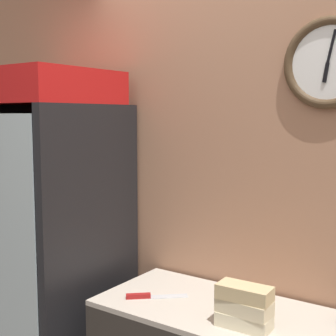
% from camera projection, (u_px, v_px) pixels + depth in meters
% --- Properties ---
extents(wall_back, '(5.20, 0.10, 2.70)m').
position_uv_depth(wall_back, '(303.00, 201.00, 2.23)').
color(wall_back, '#AD7A5B').
rests_on(wall_back, ground_plane).
extents(beverage_cooler, '(0.66, 0.72, 2.00)m').
position_uv_depth(beverage_cooler, '(59.00, 234.00, 2.69)').
color(beverage_cooler, black).
rests_on(beverage_cooler, ground_plane).
extents(sandwich_stack_bottom, '(0.23, 0.12, 0.06)m').
position_uv_depth(sandwich_stack_bottom, '(244.00, 320.00, 1.95)').
color(sandwich_stack_bottom, beige).
rests_on(sandwich_stack_bottom, prep_counter).
extents(sandwich_stack_middle, '(0.23, 0.11, 0.06)m').
position_uv_depth(sandwich_stack_middle, '(244.00, 306.00, 1.94)').
color(sandwich_stack_middle, beige).
rests_on(sandwich_stack_middle, sandwich_stack_bottom).
extents(sandwich_stack_top, '(0.23, 0.12, 0.06)m').
position_uv_depth(sandwich_stack_top, '(244.00, 293.00, 1.93)').
color(sandwich_stack_top, tan).
rests_on(sandwich_stack_top, sandwich_stack_middle).
extents(sandwich_flat_left, '(0.24, 0.17, 0.06)m').
position_uv_depth(sandwich_flat_left, '(243.00, 303.00, 2.13)').
color(sandwich_flat_left, tan).
rests_on(sandwich_flat_left, prep_counter).
extents(chefs_knife, '(0.25, 0.23, 0.02)m').
position_uv_depth(chefs_knife, '(148.00, 296.00, 2.27)').
color(chefs_knife, silver).
rests_on(chefs_knife, prep_counter).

